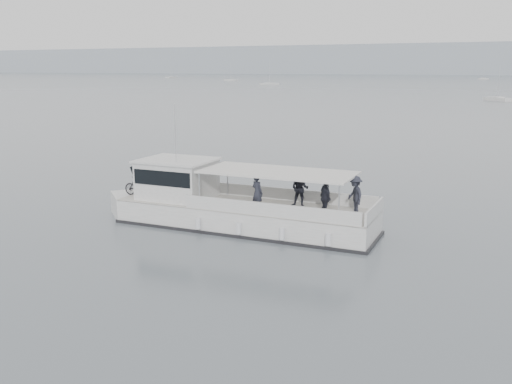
% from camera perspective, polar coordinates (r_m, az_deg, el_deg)
% --- Properties ---
extents(ground, '(1400.00, 1400.00, 0.00)m').
position_cam_1_polar(ground, '(23.95, -9.52, -3.86)').
color(ground, '#535C62').
rests_on(ground, ground).
extents(tour_boat, '(12.51, 3.48, 5.22)m').
position_cam_1_polar(tour_boat, '(24.29, -3.41, -1.38)').
color(tour_boat, silver).
rests_on(tour_boat, ground).
extents(moored_fleet, '(428.62, 327.86, 10.36)m').
position_cam_1_polar(moored_fleet, '(225.15, 14.94, 10.35)').
color(moored_fleet, silver).
rests_on(moored_fleet, ground).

